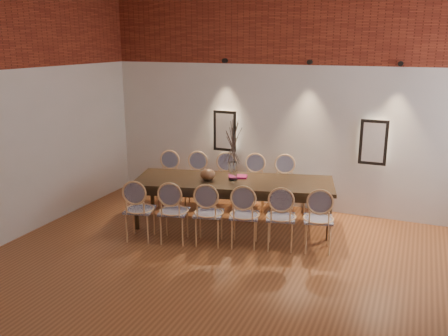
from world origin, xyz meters
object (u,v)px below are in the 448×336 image
at_px(chair_near_a, 140,209).
at_px(chair_near_b, 174,211).
at_px(chair_far_d, 254,183).
at_px(chair_far_e, 284,185).
at_px(chair_near_f, 318,219).
at_px(chair_far_b, 196,181).
at_px(chair_near_c, 209,213).
at_px(chair_far_f, 314,186).
at_px(bowl, 208,174).
at_px(dining_table, 234,202).
at_px(chair_near_e, 281,217).
at_px(chair_far_a, 167,180).
at_px(chair_far_c, 225,182).
at_px(vase, 233,171).
at_px(book, 239,177).
at_px(chair_near_d, 244,215).

height_order(chair_near_a, chair_near_b, same).
height_order(chair_far_d, chair_far_e, same).
height_order(chair_near_f, chair_far_b, same).
bearing_deg(chair_near_a, chair_near_c, 0.00).
height_order(chair_near_a, chair_far_f, same).
xyz_separation_m(chair_far_e, bowl, (-0.95, -1.10, 0.37)).
bearing_deg(chair_near_a, chair_near_f, 0.00).
relative_size(dining_table, chair_far_e, 3.33).
bearing_deg(chair_far_e, chair_near_e, 90.00).
height_order(chair_far_a, chair_far_f, same).
relative_size(chair_far_c, vase, 3.13).
height_order(chair_far_c, book, chair_far_c).
relative_size(chair_near_a, chair_near_b, 1.00).
bearing_deg(chair_near_b, chair_far_d, 56.33).
bearing_deg(chair_near_c, dining_table, 71.58).
xyz_separation_m(chair_near_d, chair_far_a, (-1.90, 1.14, 0.00)).
xyz_separation_m(dining_table, chair_far_e, (0.57, 0.95, 0.09)).
distance_m(chair_near_f, chair_far_a, 3.04).
relative_size(chair_near_c, chair_near_f, 1.00).
relative_size(chair_far_b, book, 3.62).
height_order(chair_near_e, book, chair_near_e).
distance_m(chair_near_e, chair_near_f, 0.52).
relative_size(chair_near_c, chair_near_e, 1.00).
bearing_deg(chair_near_b, dining_table, 45.03).
height_order(chair_far_a, chair_far_c, same).
distance_m(chair_near_a, chair_far_c, 1.88).
xyz_separation_m(chair_far_d, chair_far_e, (0.51, 0.13, 0.00)).
bearing_deg(book, chair_far_c, 131.57).
xyz_separation_m(dining_table, chair_far_b, (-0.95, 0.57, 0.09)).
bearing_deg(chair_near_c, chair_near_f, -0.00).
height_order(dining_table, chair_near_d, chair_near_d).
distance_m(chair_far_d, chair_far_f, 1.04).
bearing_deg(chair_near_b, chair_near_d, 0.00).
height_order(dining_table, chair_near_e, chair_near_e).
height_order(chair_near_f, chair_far_e, same).
xyz_separation_m(chair_far_a, vase, (1.44, -0.45, 0.43)).
relative_size(dining_table, chair_near_c, 3.33).
bearing_deg(chair_far_e, chair_near_c, 56.33).
xyz_separation_m(chair_near_a, chair_near_c, (1.01, 0.25, 0.00)).
relative_size(chair_far_b, chair_far_d, 1.00).
distance_m(chair_near_d, chair_far_f, 1.88).
bearing_deg(chair_near_f, bowl, 156.81).
relative_size(chair_near_d, chair_far_a, 1.00).
xyz_separation_m(chair_near_e, chair_far_f, (0.13, 1.65, 0.00)).
distance_m(chair_near_f, vase, 1.59).
distance_m(chair_near_f, chair_far_c, 2.21).
xyz_separation_m(chair_far_c, chair_far_e, (1.01, 0.25, 0.00)).
bearing_deg(chair_far_f, book, 26.67).
height_order(chair_far_c, chair_far_f, same).
bearing_deg(chair_far_f, chair_far_c, -0.00).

